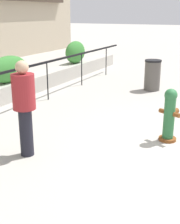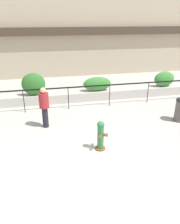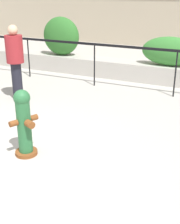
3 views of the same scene
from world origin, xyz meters
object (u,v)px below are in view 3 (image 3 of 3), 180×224
Objects in this scene: hedge_bush_1 at (61,36)px; hedge_bush_2 at (170,51)px; pedestrian at (15,58)px; fire_hydrant at (24,123)px.

hedge_bush_1 is 0.78× the size of hedge_bush_2.
hedge_bush_2 is 4.11m from pedestrian.
pedestrian is (-1.82, 2.14, 0.44)m from fire_hydrant.
fire_hydrant is at bearing -65.38° from hedge_bush_1.
hedge_bush_2 is at bearing 77.48° from fire_hydrant.
pedestrian reaches higher than hedge_bush_2.
hedge_bush_2 is (3.42, 0.00, -0.20)m from hedge_bush_1.
hedge_bush_2 is at bearing 0.00° from hedge_bush_1.
hedge_bush_1 is 3.42m from hedge_bush_2.
pedestrian is at bearing -80.60° from hedge_bush_1.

